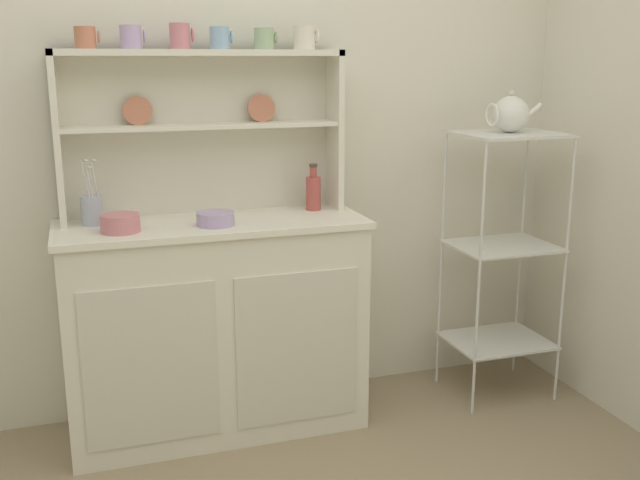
{
  "coord_description": "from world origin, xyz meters",
  "views": [
    {
      "loc": [
        -0.46,
        -1.36,
        1.45
      ],
      "look_at": [
        0.37,
        1.12,
        0.81
      ],
      "focal_mm": 41.41,
      "sensor_mm": 36.0,
      "label": 1
    }
  ],
  "objects_px": {
    "hutch_shelf_unit": "(201,118)",
    "cup_terracotta_0": "(86,38)",
    "bowl_mixing_large": "(120,223)",
    "porcelain_teapot": "(510,114)",
    "jam_bottle": "(313,192)",
    "bakers_rack": "(503,240)",
    "utensil_jar": "(92,209)",
    "hutch_cabinet": "(216,324)"
  },
  "relations": [
    {
      "from": "jam_bottle",
      "to": "utensil_jar",
      "type": "xyz_separation_m",
      "value": [
        -0.86,
        -0.01,
        -0.02
      ]
    },
    {
      "from": "hutch_cabinet",
      "to": "bakers_rack",
      "type": "xyz_separation_m",
      "value": [
        1.24,
        -0.06,
        0.26
      ]
    },
    {
      "from": "hutch_shelf_unit",
      "to": "jam_bottle",
      "type": "height_order",
      "value": "hutch_shelf_unit"
    },
    {
      "from": "hutch_cabinet",
      "to": "hutch_shelf_unit",
      "type": "relative_size",
      "value": 1.07
    },
    {
      "from": "hutch_cabinet",
      "to": "cup_terracotta_0",
      "type": "relative_size",
      "value": 13.14
    },
    {
      "from": "hutch_shelf_unit",
      "to": "cup_terracotta_0",
      "type": "bearing_deg",
      "value": -174.21
    },
    {
      "from": "cup_terracotta_0",
      "to": "porcelain_teapot",
      "type": "height_order",
      "value": "cup_terracotta_0"
    },
    {
      "from": "hutch_shelf_unit",
      "to": "bowl_mixing_large",
      "type": "relative_size",
      "value": 7.83
    },
    {
      "from": "hutch_cabinet",
      "to": "bowl_mixing_large",
      "type": "relative_size",
      "value": 8.37
    },
    {
      "from": "hutch_cabinet",
      "to": "porcelain_teapot",
      "type": "height_order",
      "value": "porcelain_teapot"
    },
    {
      "from": "hutch_shelf_unit",
      "to": "utensil_jar",
      "type": "height_order",
      "value": "hutch_shelf_unit"
    },
    {
      "from": "bakers_rack",
      "to": "jam_bottle",
      "type": "xyz_separation_m",
      "value": [
        -0.8,
        0.15,
        0.23
      ]
    },
    {
      "from": "hutch_shelf_unit",
      "to": "bakers_rack",
      "type": "xyz_separation_m",
      "value": [
        1.24,
        -0.23,
        -0.53
      ]
    },
    {
      "from": "bowl_mixing_large",
      "to": "porcelain_teapot",
      "type": "height_order",
      "value": "porcelain_teapot"
    },
    {
      "from": "hutch_shelf_unit",
      "to": "jam_bottle",
      "type": "distance_m",
      "value": 0.53
    },
    {
      "from": "hutch_cabinet",
      "to": "bakers_rack",
      "type": "distance_m",
      "value": 1.27
    },
    {
      "from": "bakers_rack",
      "to": "bowl_mixing_large",
      "type": "bearing_deg",
      "value": -179.68
    },
    {
      "from": "bowl_mixing_large",
      "to": "jam_bottle",
      "type": "height_order",
      "value": "jam_bottle"
    },
    {
      "from": "cup_terracotta_0",
      "to": "porcelain_teapot",
      "type": "xyz_separation_m",
      "value": [
        1.64,
        -0.19,
        -0.3
      ]
    },
    {
      "from": "bowl_mixing_large",
      "to": "porcelain_teapot",
      "type": "relative_size",
      "value": 0.58
    },
    {
      "from": "hutch_shelf_unit",
      "to": "cup_terracotta_0",
      "type": "distance_m",
      "value": 0.51
    },
    {
      "from": "jam_bottle",
      "to": "porcelain_teapot",
      "type": "relative_size",
      "value": 0.78
    },
    {
      "from": "bowl_mixing_large",
      "to": "bakers_rack",
      "type": "bearing_deg",
      "value": 0.32
    },
    {
      "from": "hutch_cabinet",
      "to": "bowl_mixing_large",
      "type": "xyz_separation_m",
      "value": [
        -0.34,
        -0.07,
        0.45
      ]
    },
    {
      "from": "cup_terracotta_0",
      "to": "jam_bottle",
      "type": "distance_m",
      "value": 1.03
    },
    {
      "from": "bakers_rack",
      "to": "bowl_mixing_large",
      "type": "height_order",
      "value": "bakers_rack"
    },
    {
      "from": "hutch_shelf_unit",
      "to": "bowl_mixing_large",
      "type": "height_order",
      "value": "hutch_shelf_unit"
    },
    {
      "from": "hutch_cabinet",
      "to": "bowl_mixing_large",
      "type": "height_order",
      "value": "bowl_mixing_large"
    },
    {
      "from": "bowl_mixing_large",
      "to": "utensil_jar",
      "type": "xyz_separation_m",
      "value": [
        -0.09,
        0.15,
        0.03
      ]
    },
    {
      "from": "jam_bottle",
      "to": "utensil_jar",
      "type": "relative_size",
      "value": 0.76
    },
    {
      "from": "bakers_rack",
      "to": "cup_terracotta_0",
      "type": "relative_size",
      "value": 13.01
    },
    {
      "from": "hutch_cabinet",
      "to": "bowl_mixing_large",
      "type": "bearing_deg",
      "value": -167.87
    },
    {
      "from": "cup_terracotta_0",
      "to": "porcelain_teapot",
      "type": "relative_size",
      "value": 0.37
    },
    {
      "from": "cup_terracotta_0",
      "to": "bowl_mixing_large",
      "type": "relative_size",
      "value": 0.64
    },
    {
      "from": "bakers_rack",
      "to": "bowl_mixing_large",
      "type": "relative_size",
      "value": 8.29
    },
    {
      "from": "cup_terracotta_0",
      "to": "bowl_mixing_large",
      "type": "xyz_separation_m",
      "value": [
        0.07,
        -0.2,
        -0.64
      ]
    },
    {
      "from": "hutch_shelf_unit",
      "to": "utensil_jar",
      "type": "bearing_deg",
      "value": -168.64
    },
    {
      "from": "bowl_mixing_large",
      "to": "utensil_jar",
      "type": "distance_m",
      "value": 0.18
    },
    {
      "from": "porcelain_teapot",
      "to": "utensil_jar",
      "type": "bearing_deg",
      "value": 175.15
    },
    {
      "from": "bowl_mixing_large",
      "to": "utensil_jar",
      "type": "height_order",
      "value": "utensil_jar"
    },
    {
      "from": "porcelain_teapot",
      "to": "bakers_rack",
      "type": "bearing_deg",
      "value": 0.0
    },
    {
      "from": "hutch_cabinet",
      "to": "porcelain_teapot",
      "type": "bearing_deg",
      "value": -2.99
    }
  ]
}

